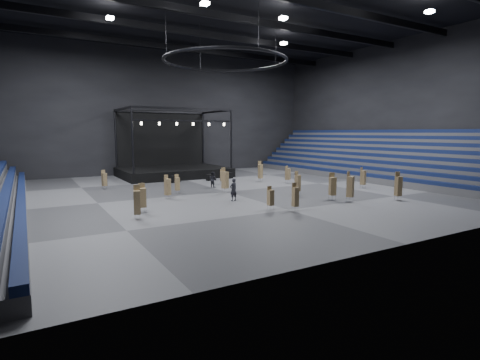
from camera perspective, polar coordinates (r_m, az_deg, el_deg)
floor at (r=38.38m, az=-2.15°, el=-1.79°), size 50.00×50.00×0.00m
ceiling at (r=39.74m, az=-2.28°, el=24.77°), size 50.00×42.00×0.20m
wall_back at (r=57.40m, az=-12.19°, el=10.06°), size 50.00×0.20×18.00m
wall_front at (r=21.88m, az=25.32°, el=14.36°), size 50.00×0.20×18.00m
wall_right at (r=54.36m, az=22.17°, el=9.86°), size 0.20×42.00×18.00m
bleachers_right at (r=52.85m, az=20.42°, el=2.13°), size 7.20×40.00×6.40m
stage at (r=53.01m, az=-10.39°, el=2.18°), size 14.00×10.00×9.20m
truss_ring at (r=38.54m, az=-2.24°, el=17.67°), size 12.30×12.30×5.15m
roof_girders at (r=39.51m, az=-2.28°, el=23.67°), size 49.00×30.35×0.70m
floodlights at (r=36.00m, az=0.98°, el=24.32°), size 28.60×16.60×0.25m
flight_case_left at (r=46.09m, az=-9.88°, el=0.15°), size 1.39×1.01×0.83m
flight_case_mid at (r=47.45m, az=-4.43°, el=0.42°), size 1.32×0.90×0.80m
flight_case_right at (r=49.35m, az=-1.78°, el=0.68°), size 1.23×0.78×0.76m
chair_stack_0 at (r=36.73m, az=8.76°, el=-0.40°), size 0.51×0.51×2.31m
chair_stack_1 at (r=37.58m, az=-2.30°, el=0.07°), size 0.71×0.71×2.54m
chair_stack_2 at (r=44.14m, az=-2.75°, el=0.62°), size 0.51×0.51×1.75m
chair_stack_3 at (r=46.35m, az=3.12°, el=1.37°), size 0.47×0.47×2.53m
chair_stack_4 at (r=34.53m, az=13.91°, el=-0.84°), size 0.68×0.68×2.46m
chair_stack_5 at (r=42.44m, az=-19.98°, el=0.13°), size 0.56×0.56×2.07m
chair_stack_6 at (r=45.05m, az=7.30°, el=0.93°), size 0.62×0.62×2.07m
chair_stack_7 at (r=42.68m, az=18.23°, el=0.39°), size 0.62×0.62×2.29m
chair_stack_8 at (r=29.23m, az=8.41°, el=-2.48°), size 0.43×0.43×2.20m
chair_stack_9 at (r=36.24m, az=22.98°, el=-0.80°), size 0.59×0.59×2.56m
chair_stack_10 at (r=29.42m, az=4.67°, el=-2.63°), size 0.43×0.43×1.86m
chair_stack_11 at (r=34.59m, az=-10.98°, el=-0.98°), size 0.59×0.59×2.22m
chair_stack_12 at (r=37.48m, az=-9.54°, el=-0.54°), size 0.42×0.42×1.93m
chair_stack_13 at (r=26.97m, az=-15.41°, el=-3.23°), size 0.56×0.56×2.43m
chair_stack_14 at (r=34.02m, az=16.44°, el=-0.91°), size 0.67×0.67×2.68m
chair_stack_15 at (r=29.11m, az=-14.66°, el=-2.55°), size 0.57×0.57×2.24m
man_center at (r=33.11m, az=-1.01°, el=-1.48°), size 0.83×0.64×2.01m
crew_member at (r=41.37m, az=-4.16°, el=0.07°), size 0.91×1.02×1.74m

